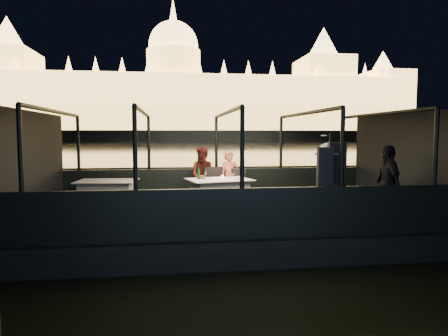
{
  "coord_description": "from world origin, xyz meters",
  "views": [
    {
      "loc": [
        -1.2,
        -8.74,
        2.32
      ],
      "look_at": [
        0.0,
        0.4,
        1.55
      ],
      "focal_mm": 32.0,
      "sensor_mm": 36.0,
      "label": 1
    }
  ],
  "objects": [
    {
      "name": "wine_bottle",
      "position": [
        -0.57,
        0.7,
        1.42
      ],
      "size": [
        0.08,
        0.08,
        0.3
      ],
      "primitive_type": "cylinder",
      "rotation": [
        0.0,
        0.0,
        0.28
      ],
      "color": "#133615",
      "rests_on": "dining_table_central"
    },
    {
      "name": "amber_candle",
      "position": [
        0.01,
        0.8,
        1.31
      ],
      "size": [
        0.07,
        0.07,
        0.07
      ],
      "primitive_type": "cylinder",
      "rotation": [
        0.0,
        0.0,
        -0.36
      ],
      "color": "orange",
      "rests_on": "dining_table_central"
    },
    {
      "name": "cabin_roof_glass",
      "position": [
        0.0,
        0.0,
        2.8
      ],
      "size": [
        8.0,
        4.0,
        0.02
      ],
      "primitive_type": null,
      "color": "#99B2B2",
      "rests_on": "boat_deck"
    },
    {
      "name": "gunwale_starboard",
      "position": [
        0.0,
        -2.0,
        0.95
      ],
      "size": [
        8.0,
        0.08,
        0.9
      ],
      "primitive_type": "cube",
      "color": "black",
      "rests_on": "boat_deck"
    },
    {
      "name": "chair_port_right",
      "position": [
        0.48,
        1.16,
        0.95
      ],
      "size": [
        0.58,
        0.58,
        0.94
      ],
      "primitive_type": "cube",
      "rotation": [
        0.0,
        0.0,
        -0.43
      ],
      "color": "black",
      "rests_on": "boat_deck"
    },
    {
      "name": "cabin_glass_starboard",
      "position": [
        0.0,
        -2.0,
        2.1
      ],
      "size": [
        8.0,
        0.02,
        1.4
      ],
      "primitive_type": null,
      "color": "#99B2B2",
      "rests_on": "gunwale_starboard"
    },
    {
      "name": "person_man_maroon",
      "position": [
        -0.38,
        1.57,
        1.25
      ],
      "size": [
        0.86,
        0.75,
        1.51
      ],
      "primitive_type": "imported",
      "rotation": [
        0.0,
        0.0,
        -0.29
      ],
      "color": "#3D1511",
      "rests_on": "boat_deck"
    },
    {
      "name": "plate_near",
      "position": [
        0.39,
        0.61,
        1.27
      ],
      "size": [
        0.26,
        0.26,
        0.01
      ],
      "primitive_type": "cylinder",
      "rotation": [
        0.0,
        0.0,
        0.18
      ],
      "color": "silver",
      "rests_on": "dining_table_central"
    },
    {
      "name": "passenger_dark",
      "position": [
        3.2,
        -1.1,
        1.35
      ],
      "size": [
        0.49,
        0.99,
        1.62
      ],
      "primitive_type": "imported",
      "rotation": [
        0.0,
        0.0,
        4.61
      ],
      "color": "black",
      "rests_on": "boat_deck"
    },
    {
      "name": "passenger_stripe",
      "position": [
        1.8,
        -1.47,
        1.35
      ],
      "size": [
        0.69,
        1.13,
        1.68
      ],
      "primitive_type": "imported",
      "rotation": [
        0.0,
        0.0,
        1.5
      ],
      "color": "silver",
      "rests_on": "boat_deck"
    },
    {
      "name": "person_woman_coral",
      "position": [
        0.29,
        1.47,
        1.25
      ],
      "size": [
        0.54,
        0.4,
        1.4
      ],
      "primitive_type": "imported",
      "rotation": [
        0.0,
        0.0,
        0.13
      ],
      "color": "#D3664D",
      "rests_on": "boat_deck"
    },
    {
      "name": "coat_stand",
      "position": [
        1.68,
        -1.75,
        1.4
      ],
      "size": [
        0.63,
        0.57,
        1.85
      ],
      "primitive_type": null,
      "rotation": [
        0.0,
        0.0,
        0.36
      ],
      "color": "black",
      "rests_on": "boat_deck"
    },
    {
      "name": "gunwale_port",
      "position": [
        0.0,
        2.0,
        0.95
      ],
      "size": [
        8.0,
        0.08,
        0.9
      ],
      "primitive_type": "cube",
      "color": "black",
      "rests_on": "boat_deck"
    },
    {
      "name": "wine_glass_red",
      "position": [
        0.16,
        1.05,
        1.36
      ],
      "size": [
        0.09,
        0.09,
        0.21
      ],
      "primitive_type": null,
      "rotation": [
        0.0,
        0.0,
        0.32
      ],
      "color": "silver",
      "rests_on": "dining_table_central"
    },
    {
      "name": "end_wall_aft",
      "position": [
        4.0,
        0.0,
        1.65
      ],
      "size": [
        0.02,
        4.0,
        2.3
      ],
      "primitive_type": null,
      "color": "black",
      "rests_on": "boat_deck"
    },
    {
      "name": "canopy_ribs",
      "position": [
        0.0,
        0.0,
        1.65
      ],
      "size": [
        8.0,
        4.0,
        2.3
      ],
      "primitive_type": null,
      "color": "black",
      "rests_on": "boat_deck"
    },
    {
      "name": "end_wall_fore",
      "position": [
        -4.0,
        0.0,
        1.65
      ],
      "size": [
        0.02,
        4.0,
        2.3
      ],
      "primitive_type": null,
      "color": "black",
      "rests_on": "boat_deck"
    },
    {
      "name": "river_water",
      "position": [
        0.0,
        80.0,
        0.0
      ],
      "size": [
        500.0,
        500.0,
        0.0
      ],
      "primitive_type": "plane",
      "color": "black",
      "rests_on": "ground"
    },
    {
      "name": "dining_table_aft",
      "position": [
        -2.74,
        1.01,
        0.89
      ],
      "size": [
        1.46,
        1.11,
        0.73
      ],
      "primitive_type": "cube",
      "rotation": [
        0.0,
        0.0,
        -0.08
      ],
      "color": "silver",
      "rests_on": "boat_deck"
    },
    {
      "name": "parliament_building",
      "position": [
        0.0,
        175.0,
        29.0
      ],
      "size": [
        220.0,
        32.0,
        60.0
      ],
      "primitive_type": null,
      "color": "#F2D18C",
      "rests_on": "embankment"
    },
    {
      "name": "chair_port_left",
      "position": [
        -0.13,
        1.23,
        0.95
      ],
      "size": [
        0.49,
        0.49,
        0.98
      ],
      "primitive_type": "cube",
      "rotation": [
        0.0,
        0.0,
        0.07
      ],
      "color": "black",
      "rests_on": "boat_deck"
    },
    {
      "name": "dining_table_central",
      "position": [
        -0.08,
        0.65,
        0.89
      ],
      "size": [
        1.66,
        1.37,
        0.77
      ],
      "primitive_type": "cube",
      "rotation": [
        0.0,
        0.0,
        0.24
      ],
      "color": "silver",
      "rests_on": "boat_deck"
    },
    {
      "name": "cabin_glass_port",
      "position": [
        0.0,
        2.0,
        2.1
      ],
      "size": [
        8.0,
        0.02,
        1.4
      ],
      "primitive_type": null,
      "color": "#99B2B2",
      "rests_on": "gunwale_port"
    },
    {
      "name": "boat_deck",
      "position": [
        0.0,
        0.0,
        0.48
      ],
      "size": [
        8.0,
        4.0,
        0.04
      ],
      "primitive_type": "cube",
      "color": "black",
      "rests_on": "boat_hull"
    },
    {
      "name": "bread_basket",
      "position": [
        -0.49,
        0.77,
        1.31
      ],
      "size": [
        0.2,
        0.2,
        0.07
      ],
      "primitive_type": "cylinder",
      "rotation": [
        0.0,
        0.0,
        -0.11
      ],
      "color": "brown",
      "rests_on": "dining_table_central"
    },
    {
      "name": "boat_hull",
      "position": [
        0.0,
        0.0,
        0.0
      ],
      "size": [
        8.6,
        4.4,
        1.0
      ],
      "primitive_type": "cube",
      "color": "black",
      "rests_on": "river_water"
    },
    {
      "name": "embankment",
      "position": [
        0.0,
        210.0,
        1.0
      ],
      "size": [
        400.0,
        140.0,
        6.0
      ],
      "primitive_type": "cube",
      "color": "#423D33",
      "rests_on": "ground"
    },
    {
      "name": "wine_glass_white",
      "position": [
        -0.41,
        0.68,
        1.36
      ],
      "size": [
        0.06,
        0.06,
        0.17
      ],
      "primitive_type": null,
      "rotation": [
        0.0,
        0.0,
        0.08
      ],
      "color": "white",
      "rests_on": "dining_table_central"
    },
    {
      "name": "plate_far",
      "position": [
        -0.33,
        0.86,
        1.27
      ],
      "size": [
        0.32,
        0.32,
        0.02
      ],
      "primitive_type": "cylinder",
      "rotation": [
        0.0,
        0.0,
        0.28
      ],
      "color": "white",
      "rests_on": "dining_table_central"
    }
  ]
}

